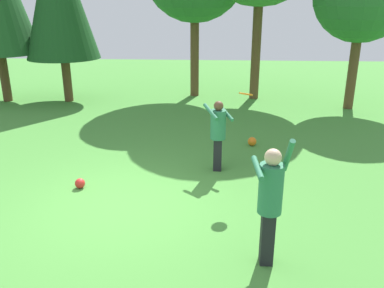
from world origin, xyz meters
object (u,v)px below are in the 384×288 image
Objects in this scene: person_catcher at (218,130)px; person_thrower at (270,197)px; ball_red at (80,183)px; frisbee at (246,94)px; ball_orange at (252,141)px.

person_thrower is at bearing -19.18° from person_catcher.
ball_red is at bearing -99.33° from person_catcher.
frisbee is 3.81m from ball_red.
ball_orange is (3.73, 2.80, 0.01)m from ball_red.
person_thrower is 8.46× the size of ball_orange.
frisbee is at bearing 4.81° from ball_red.
ball_red is 0.89× the size of ball_orange.
ball_red is (-3.32, -0.28, -1.85)m from frisbee.
frisbee is 1.64× the size of ball_orange.
ball_orange is at bearing 120.09° from person_catcher.
frisbee is (-0.21, 2.55, 0.88)m from person_thrower.
person_thrower is at bearing -85.35° from frisbee.
person_thrower is 9.56× the size of ball_red.
person_catcher is 4.22× the size of frisbee.
ball_red is (-3.53, 2.27, -0.96)m from person_thrower.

